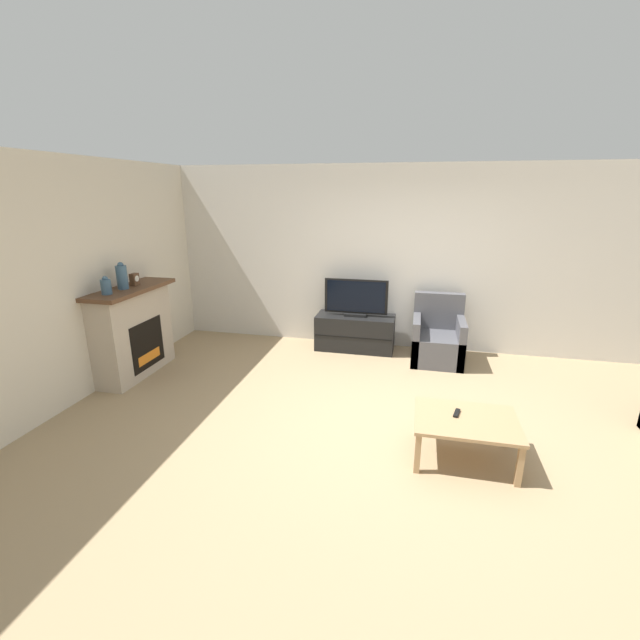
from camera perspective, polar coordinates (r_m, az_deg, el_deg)
ground_plane at (r=4.63m, az=9.07°, el=-13.46°), size 24.00×24.00×0.00m
wall_back at (r=6.50m, az=11.19°, el=7.94°), size 12.00×0.06×2.70m
wall_left at (r=5.56m, az=-29.67°, el=4.57°), size 0.06×12.00×2.70m
fireplace at (r=6.00m, az=-23.63°, el=-1.33°), size 0.49×1.30×1.17m
mantel_vase_left at (r=5.54m, az=-26.63°, el=4.06°), size 0.11×0.11×0.22m
mantel_vase_centre_left at (r=5.75m, az=-24.90°, el=5.28°), size 0.13×0.13×0.33m
mantel_clock at (r=5.94m, az=-23.50°, el=5.00°), size 0.08×0.11×0.15m
tv_stand at (r=6.50m, az=4.70°, el=-1.66°), size 1.17×0.50×0.53m
tv at (r=6.35m, az=4.81°, el=2.81°), size 0.94×0.18×0.55m
armchair at (r=6.27m, az=15.36°, el=-2.61°), size 0.70×0.76×0.92m
coffee_table at (r=4.09m, az=18.89°, el=-12.94°), size 0.89×0.67×0.40m
remote at (r=4.11m, az=17.76°, el=-11.73°), size 0.07×0.16×0.02m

